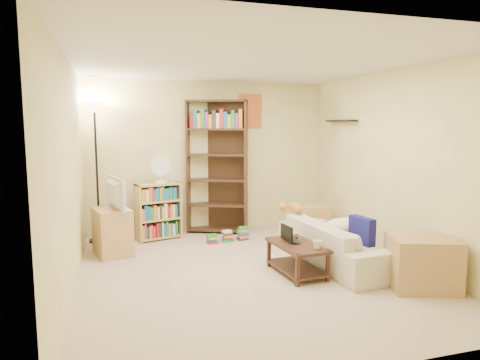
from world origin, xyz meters
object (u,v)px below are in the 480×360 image
object	(u,v)px
coffee_table	(297,255)
floor_lamp	(95,131)
tv_stand	(113,232)
television	(111,193)
tall_bookshelf	(217,164)
mug	(317,245)
side_table	(314,220)
sofa	(336,243)
laptop	(295,240)
short_bookshelf	(158,211)
end_cabinet	(422,263)
tabby_cat	(294,207)
desk_fan	(161,169)

from	to	relation	value
coffee_table	floor_lamp	xyz separation A→B (m)	(-2.32, 2.21, 1.46)
tv_stand	television	xyz separation A→B (m)	(0.00, 0.00, 0.54)
television	tall_bookshelf	xyz separation A→B (m)	(1.69, 0.81, 0.30)
mug	television	size ratio (longest dim) A/B	0.17
mug	tall_bookshelf	distance (m)	2.69
side_table	tv_stand	bearing A→B (deg)	-177.28
sofa	mug	size ratio (longest dim) A/B	14.78
coffee_table	television	size ratio (longest dim) A/B	1.17
mug	tv_stand	world-z (taller)	tv_stand
laptop	tall_bookshelf	size ratio (longest dim) A/B	0.15
television	short_bookshelf	bearing A→B (deg)	-61.59
coffee_table	floor_lamp	size ratio (longest dim) A/B	0.41
end_cabinet	sofa	bearing A→B (deg)	115.69
laptop	tv_stand	world-z (taller)	tv_stand
laptop	sofa	bearing A→B (deg)	-79.93
tv_stand	tall_bookshelf	bearing A→B (deg)	11.55
coffee_table	tall_bookshelf	xyz separation A→B (m)	(-0.43, 2.26, 0.92)
television	floor_lamp	distance (m)	1.14
side_table	tabby_cat	bearing A→B (deg)	-134.28
tv_stand	side_table	bearing A→B (deg)	-11.48
laptop	desk_fan	distance (m)	2.49
short_bookshelf	side_table	distance (m)	2.50
desk_fan	floor_lamp	distance (m)	1.11
tabby_cat	tv_stand	distance (m)	2.55
mug	television	distance (m)	2.86
television	floor_lamp	bearing A→B (deg)	0.57
tv_stand	short_bookshelf	bearing A→B (deg)	28.41
mug	end_cabinet	world-z (taller)	end_cabinet
desk_fan	end_cabinet	distance (m)	3.89
tv_stand	floor_lamp	world-z (taller)	floor_lamp
tabby_cat	short_bookshelf	xyz separation A→B (m)	(-1.78, 1.17, -0.18)
mug	short_bookshelf	size ratio (longest dim) A/B	0.15
sofa	television	distance (m)	3.08
sofa	television	xyz separation A→B (m)	(-2.76, 1.24, 0.58)
end_cabinet	tabby_cat	bearing A→B (deg)	114.33
desk_fan	tabby_cat	bearing A→B (deg)	-33.07
laptop	side_table	distance (m)	1.77
laptop	end_cabinet	bearing A→B (deg)	-128.23
sofa	desk_fan	world-z (taller)	desk_fan
mug	television	world-z (taller)	television
laptop	side_table	bearing A→B (deg)	-31.57
tall_bookshelf	end_cabinet	xyz separation A→B (m)	(1.56, -3.07, -0.87)
tabby_cat	side_table	xyz separation A→B (m)	(0.66, 0.68, -0.38)
desk_fan	television	bearing A→B (deg)	-141.36
tall_bookshelf	side_table	bearing A→B (deg)	-1.59
coffee_table	tall_bookshelf	size ratio (longest dim) A/B	0.40
floor_lamp	television	bearing A→B (deg)	-75.24
laptop	tv_stand	xyz separation A→B (m)	(-2.15, 1.32, -0.06)
television	floor_lamp	xyz separation A→B (m)	(-0.20, 0.76, 0.83)
tabby_cat	television	distance (m)	2.54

